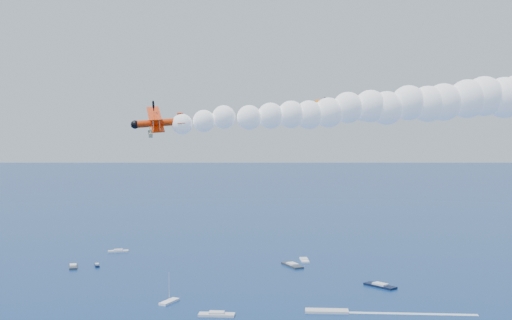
# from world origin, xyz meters

# --- Properties ---
(biplane_lead) EXTENTS (9.42, 10.54, 7.13)m
(biplane_lead) POSITION_xyz_m (5.98, 37.28, 57.92)
(biplane_lead) COLOR #FF6B05
(biplane_trail) EXTENTS (9.00, 9.98, 6.28)m
(biplane_trail) POSITION_xyz_m (-8.57, 2.51, 56.35)
(biplane_trail) COLOR red
(smoke_trail_lead) EXTENTS (60.06, 46.91, 10.50)m
(smoke_trail_lead) POSITION_xyz_m (32.43, 49.16, 60.12)
(smoke_trail_lead) COLOR white
(smoke_trail_trail) EXTENTS (60.14, 48.91, 10.50)m
(smoke_trail_trail) POSITION_xyz_m (17.53, 15.14, 58.55)
(smoke_trail_trail) COLOR white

